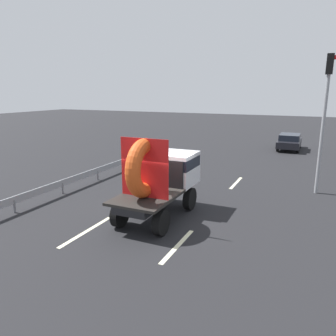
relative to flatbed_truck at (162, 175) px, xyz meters
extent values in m
plane|color=black|center=(0.01, -0.27, -1.65)|extent=(120.00, 120.00, 0.00)
cylinder|color=black|center=(-0.85, 0.92, -1.17)|extent=(0.28, 0.95, 0.95)
cylinder|color=black|center=(0.85, 0.92, -1.17)|extent=(0.28, 0.95, 0.95)
cylinder|color=black|center=(-0.85, -1.83, -1.17)|extent=(0.28, 0.95, 0.95)
cylinder|color=black|center=(0.85, -1.83, -1.17)|extent=(0.28, 0.95, 0.95)
cube|color=black|center=(0.00, -0.43, -0.71)|extent=(1.30, 4.42, 0.25)
cube|color=silver|center=(0.00, 0.92, 0.09)|extent=(2.00, 1.71, 1.35)
cube|color=black|center=(0.00, 0.87, 0.38)|extent=(2.02, 1.63, 0.44)
cube|color=black|center=(0.00, -1.29, -0.54)|extent=(2.00, 2.71, 0.10)
cube|color=black|center=(0.00, 0.02, 0.06)|extent=(1.80, 0.08, 1.10)
torus|color=#D84C19|center=(0.00, -1.44, 0.59)|extent=(0.54, 2.15, 2.15)
cube|color=red|center=(0.00, -1.44, 0.59)|extent=(1.90, 0.03, 2.15)
cylinder|color=black|center=(2.64, 19.35, -1.33)|extent=(0.22, 0.63, 0.63)
cylinder|color=black|center=(4.18, 19.35, -1.33)|extent=(0.22, 0.63, 0.63)
cylinder|color=black|center=(2.64, 16.70, -1.33)|extent=(0.22, 0.63, 0.63)
cylinder|color=black|center=(4.18, 16.70, -1.33)|extent=(0.22, 0.63, 0.63)
cube|color=black|center=(3.41, 18.02, -1.06)|extent=(1.78, 4.14, 0.54)
cube|color=black|center=(3.41, 17.92, -0.54)|extent=(1.60, 2.32, 0.49)
cylinder|color=gray|center=(5.70, 5.67, 1.18)|extent=(0.16, 0.16, 5.65)
cube|color=black|center=(5.70, 5.67, 4.46)|extent=(0.30, 0.36, 0.90)
sphere|color=red|center=(5.87, 5.67, 4.74)|extent=(0.20, 0.20, 0.20)
cube|color=gray|center=(-5.57, 1.69, -1.10)|extent=(0.06, 11.17, 0.32)
cylinder|color=slate|center=(-5.57, -2.50, -1.37)|extent=(0.10, 0.10, 0.55)
cylinder|color=slate|center=(-5.57, 0.29, -1.37)|extent=(0.10, 0.10, 0.55)
cylinder|color=slate|center=(-5.57, 3.08, -1.37)|extent=(0.10, 0.10, 0.55)
cylinder|color=slate|center=(-5.57, 5.88, -1.37)|extent=(0.10, 0.10, 0.55)
cube|color=beige|center=(-1.71, -2.70, -1.64)|extent=(0.16, 2.87, 0.01)
cube|color=beige|center=(-1.71, 5.31, -1.64)|extent=(0.16, 2.74, 0.01)
cube|color=beige|center=(1.71, -2.36, -1.64)|extent=(0.16, 2.56, 0.01)
cube|color=beige|center=(1.71, 5.78, -1.64)|extent=(0.16, 2.49, 0.01)
camera|label=1|loc=(5.45, -11.18, 3.25)|focal=34.35mm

